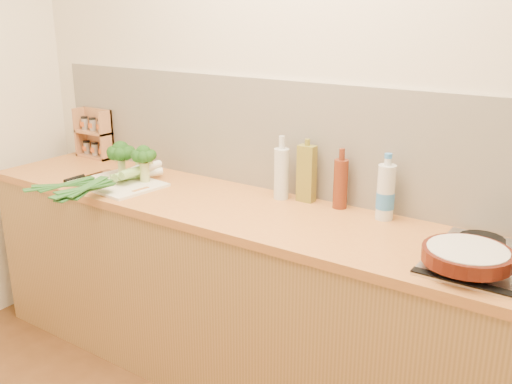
# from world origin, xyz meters

# --- Properties ---
(room_shell) EXTENTS (3.50, 3.50, 3.50)m
(room_shell) POSITION_xyz_m (0.00, 1.49, 1.17)
(room_shell) COLOR beige
(room_shell) RESTS_ON ground
(counter) EXTENTS (3.20, 0.62, 0.90)m
(counter) POSITION_xyz_m (0.00, 1.20, 0.45)
(counter) COLOR #A17943
(counter) RESTS_ON ground
(chopping_board) EXTENTS (0.46, 0.36, 0.01)m
(chopping_board) POSITION_xyz_m (-0.85, 1.11, 0.91)
(chopping_board) COLOR silver
(chopping_board) RESTS_ON counter
(broccoli_left) EXTENTS (0.15, 0.15, 0.18)m
(broccoli_left) POSITION_xyz_m (-0.94, 1.22, 1.04)
(broccoli_left) COLOR #B0BE6F
(broccoli_left) RESTS_ON chopping_board
(broccoli_right) EXTENTS (0.13, 0.13, 0.19)m
(broccoli_right) POSITION_xyz_m (-0.75, 1.20, 1.04)
(broccoli_right) COLOR #B0BE6F
(broccoli_right) RESTS_ON chopping_board
(leek_front) EXTENTS (0.34, 0.64, 0.04)m
(leek_front) POSITION_xyz_m (-0.88, 1.09, 0.94)
(leek_front) COLOR white
(leek_front) RESTS_ON chopping_board
(leek_mid) EXTENTS (0.17, 0.63, 0.04)m
(leek_mid) POSITION_xyz_m (-0.81, 1.04, 0.95)
(leek_mid) COLOR white
(leek_mid) RESTS_ON chopping_board
(leek_back) EXTENTS (0.11, 0.70, 0.04)m
(leek_back) POSITION_xyz_m (-0.77, 1.07, 0.97)
(leek_back) COLOR white
(leek_back) RESTS_ON chopping_board
(chefs_knife) EXTENTS (0.04, 0.31, 0.02)m
(chefs_knife) POSITION_xyz_m (-1.10, 1.07, 0.91)
(chefs_knife) COLOR silver
(chefs_knife) RESTS_ON counter
(skillet) EXTENTS (0.44, 0.30, 0.05)m
(skillet) POSITION_xyz_m (0.88, 1.07, 0.96)
(skillet) COLOR #4A160C
(skillet) RESTS_ON gas_hob
(spice_rack) EXTENTS (0.24, 0.10, 0.29)m
(spice_rack) POSITION_xyz_m (-1.39, 1.44, 1.03)
(spice_rack) COLOR tan
(spice_rack) RESTS_ON counter
(oil_tin) EXTENTS (0.08, 0.05, 0.29)m
(oil_tin) POSITION_xyz_m (0.06, 1.43, 1.03)
(oil_tin) COLOR olive
(oil_tin) RESTS_ON counter
(glass_bottle) EXTENTS (0.07, 0.07, 0.30)m
(glass_bottle) POSITION_xyz_m (-0.06, 1.40, 1.03)
(glass_bottle) COLOR silver
(glass_bottle) RESTS_ON counter
(amber_bottle) EXTENTS (0.06, 0.06, 0.27)m
(amber_bottle) POSITION_xyz_m (0.23, 1.43, 1.02)
(amber_bottle) COLOR #632713
(amber_bottle) RESTS_ON counter
(water_bottle) EXTENTS (0.08, 0.08, 0.27)m
(water_bottle) POSITION_xyz_m (0.45, 1.41, 1.01)
(water_bottle) COLOR silver
(water_bottle) RESTS_ON counter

